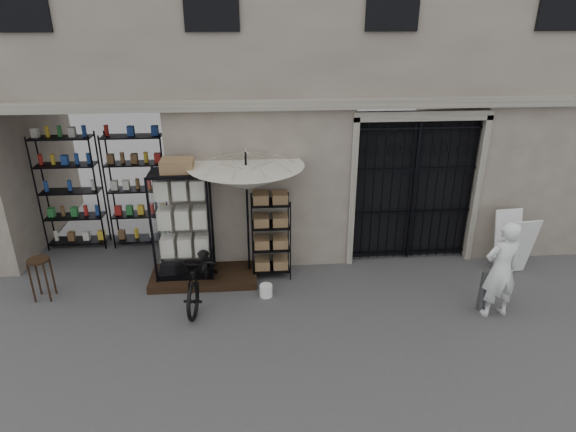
{
  "coord_description": "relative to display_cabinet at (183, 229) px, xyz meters",
  "views": [
    {
      "loc": [
        -1.45,
        -6.58,
        4.74
      ],
      "look_at": [
        -0.8,
        1.4,
        1.35
      ],
      "focal_mm": 30.0,
      "sensor_mm": 36.0,
      "label": 1
    }
  ],
  "objects": [
    {
      "name": "ground",
      "position": [
        2.72,
        -1.61,
        -1.06
      ],
      "size": [
        80.0,
        80.0,
        0.0
      ],
      "primitive_type": "plane",
      "color": "black",
      "rests_on": "ground"
    },
    {
      "name": "main_building",
      "position": [
        2.72,
        2.39,
        3.44
      ],
      "size": [
        14.0,
        4.0,
        9.0
      ],
      "primitive_type": "cube",
      "color": "gray",
      "rests_on": "ground"
    },
    {
      "name": "shop_recess",
      "position": [
        -1.78,
        1.19,
        0.44
      ],
      "size": [
        3.0,
        1.7,
        3.0
      ],
      "primitive_type": "cube",
      "color": "black",
      "rests_on": "ground"
    },
    {
      "name": "shop_shelving",
      "position": [
        -1.83,
        1.69,
        0.19
      ],
      "size": [
        2.7,
        0.5,
        2.5
      ],
      "primitive_type": "cube",
      "color": "black",
      "rests_on": "ground"
    },
    {
      "name": "iron_gate",
      "position": [
        4.47,
        0.67,
        0.44
      ],
      "size": [
        2.5,
        0.21,
        3.0
      ],
      "color": "black",
      "rests_on": "ground"
    },
    {
      "name": "step_platform",
      "position": [
        0.32,
        -0.06,
        -0.98
      ],
      "size": [
        2.0,
        0.9,
        0.15
      ],
      "primitive_type": "cube",
      "color": "black",
      "rests_on": "ground"
    },
    {
      "name": "display_cabinet",
      "position": [
        0.0,
        0.0,
        0.0
      ],
      "size": [
        1.11,
        0.81,
        2.19
      ],
      "rotation": [
        0.0,
        0.0,
        0.2
      ],
      "color": "black",
      "rests_on": "step_platform"
    },
    {
      "name": "wire_rack",
      "position": [
        1.62,
        0.08,
        -0.27
      ],
      "size": [
        0.75,
        0.57,
        1.61
      ],
      "rotation": [
        0.0,
        0.0,
        0.1
      ],
      "color": "black",
      "rests_on": "ground"
    },
    {
      "name": "market_umbrella",
      "position": [
        1.19,
        0.05,
        1.09
      ],
      "size": [
        2.08,
        2.11,
        2.98
      ],
      "rotation": [
        0.0,
        0.0,
        -0.15
      ],
      "color": "black",
      "rests_on": "ground"
    },
    {
      "name": "white_bucket",
      "position": [
        1.48,
        -0.71,
        -0.95
      ],
      "size": [
        0.26,
        0.26,
        0.22
      ],
      "primitive_type": "cylinder",
      "rotation": [
        0.0,
        0.0,
        -0.11
      ],
      "color": "white",
      "rests_on": "ground"
    },
    {
      "name": "bicycle",
      "position": [
        0.35,
        -0.67,
        -1.06
      ],
      "size": [
        0.81,
        1.11,
        1.96
      ],
      "primitive_type": "imported",
      "rotation": [
        0.0,
        0.0,
        -0.13
      ],
      "color": "black",
      "rests_on": "ground"
    },
    {
      "name": "wooden_stool",
      "position": [
        -2.48,
        -0.45,
        -0.65
      ],
      "size": [
        0.47,
        0.47,
        0.78
      ],
      "rotation": [
        0.0,
        0.0,
        0.32
      ],
      "color": "black",
      "rests_on": "ground"
    },
    {
      "name": "steel_bollard",
      "position": [
        5.17,
        -1.43,
        -0.69
      ],
      "size": [
        0.16,
        0.16,
        0.73
      ],
      "primitive_type": "cylinder",
      "rotation": [
        0.0,
        0.0,
        0.23
      ],
      "color": "#5C5E61",
      "rests_on": "ground"
    },
    {
      "name": "shopkeeper",
      "position": [
        5.32,
        -1.59,
        -1.06
      ],
      "size": [
        0.85,
        1.79,
        0.41
      ],
      "primitive_type": "imported",
      "rotation": [
        0.0,
        0.0,
        3.28
      ],
      "color": "silver",
      "rests_on": "ground"
    },
    {
      "name": "easel_sign",
      "position": [
        6.33,
        -0.18,
        -0.45
      ],
      "size": [
        0.62,
        0.7,
        1.19
      ],
      "rotation": [
        0.0,
        0.0,
        0.09
      ],
      "color": "silver",
      "rests_on": "ground"
    }
  ]
}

